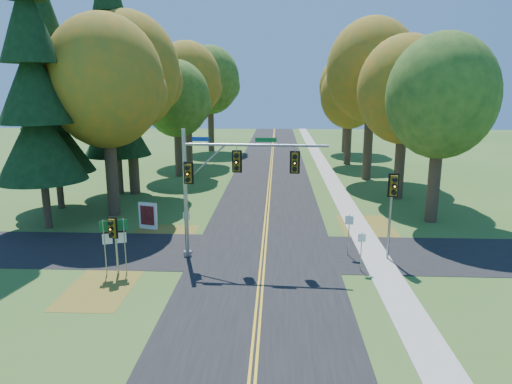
{
  "coord_description": "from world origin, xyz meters",
  "views": [
    {
      "loc": [
        0.74,
        -22.49,
        9.2
      ],
      "look_at": [
        -0.5,
        3.42,
        3.2
      ],
      "focal_mm": 32.0,
      "sensor_mm": 36.0,
      "label": 1
    }
  ],
  "objects_px": {
    "traffic_mast": "(220,177)",
    "east_signal_pole": "(392,195)",
    "route_sign_cluster": "(114,235)",
    "info_kiosk": "(148,216)"
  },
  "relations": [
    {
      "from": "traffic_mast",
      "to": "east_signal_pole",
      "type": "relative_size",
      "value": 1.61
    },
    {
      "from": "east_signal_pole",
      "to": "traffic_mast",
      "type": "bearing_deg",
      "value": -179.53
    },
    {
      "from": "traffic_mast",
      "to": "route_sign_cluster",
      "type": "height_order",
      "value": "traffic_mast"
    },
    {
      "from": "traffic_mast",
      "to": "info_kiosk",
      "type": "relative_size",
      "value": 4.36
    },
    {
      "from": "east_signal_pole",
      "to": "info_kiosk",
      "type": "xyz_separation_m",
      "value": [
        -14.56,
        4.99,
        -2.77
      ]
    },
    {
      "from": "traffic_mast",
      "to": "east_signal_pole",
      "type": "distance_m",
      "value": 9.12
    },
    {
      "from": "traffic_mast",
      "to": "route_sign_cluster",
      "type": "distance_m",
      "value": 6.11
    },
    {
      "from": "east_signal_pole",
      "to": "route_sign_cluster",
      "type": "distance_m",
      "value": 14.4
    },
    {
      "from": "east_signal_pole",
      "to": "route_sign_cluster",
      "type": "relative_size",
      "value": 1.68
    },
    {
      "from": "east_signal_pole",
      "to": "info_kiosk",
      "type": "bearing_deg",
      "value": 161.4
    }
  ]
}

